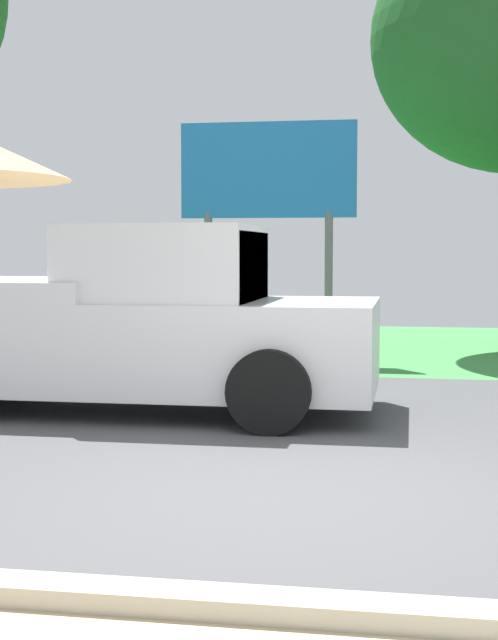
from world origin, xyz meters
name	(u,v)px	position (x,y,z in m)	size (l,w,h in m)	color
ground_plane	(327,424)	(0.00, 2.95, -0.05)	(40.00, 22.00, 0.20)	#4C4C4F
pickup_truck	(123,325)	(-2.11, 3.13, 0.87)	(5.20, 2.28, 1.88)	silver
roadside_billboard	(268,187)	(-1.31, 7.68, 2.55)	(2.60, 0.12, 3.50)	slate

